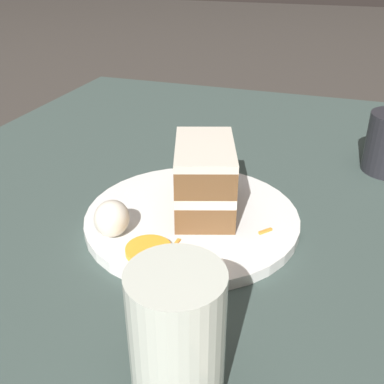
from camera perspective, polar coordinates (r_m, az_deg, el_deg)
The scene contains 8 objects.
ground_plane at distance 0.59m, azimuth 1.58°, elevation -8.76°, with size 6.00×6.00×0.00m, color #38332D.
dining_table at distance 0.58m, azimuth 1.60°, elevation -7.60°, with size 1.38×1.04×0.03m, color #384742.
plate at distance 0.60m, azimuth 0.00°, elevation -3.33°, with size 0.28×0.28×0.01m, color white.
cake_slice at distance 0.59m, azimuth 1.59°, elevation 1.83°, with size 0.14×0.11×0.09m.
cream_dollop at distance 0.55m, azimuth -10.15°, elevation -3.32°, with size 0.05×0.04×0.05m, color silver.
orange_garnish at distance 0.53m, azimuth -5.52°, elevation -7.34°, with size 0.05×0.05×0.01m, color orange.
carrot_shreds_scatter at distance 0.55m, azimuth -0.48°, elevation -5.77°, with size 0.09×0.21×0.00m.
drinking_glass at distance 0.37m, azimuth -1.91°, elevation -19.17°, with size 0.07×0.07×0.13m.
Camera 1 is at (-0.45, -0.13, 0.36)m, focal length 42.00 mm.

